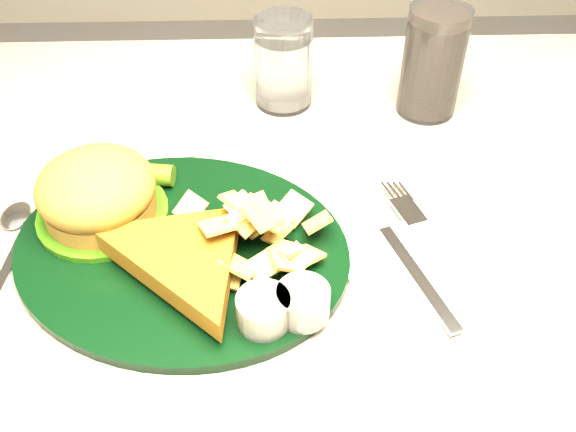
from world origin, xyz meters
name	(u,v)px	position (x,y,z in m)	size (l,w,h in m)	color
table	(264,406)	(0.00, 0.00, 0.38)	(1.20, 0.80, 0.75)	gray
dinner_plate	(178,226)	(-0.07, -0.05, 0.79)	(0.34, 0.28, 0.08)	black
water_glass	(284,63)	(0.04, 0.23, 0.81)	(0.07, 0.07, 0.12)	white
cola_glass	(433,62)	(0.22, 0.20, 0.82)	(0.07, 0.07, 0.14)	black
fork_napkin	(416,268)	(0.16, -0.08, 0.76)	(0.14, 0.18, 0.01)	white
spoon	(7,266)	(-0.24, -0.06, 0.75)	(0.04, 0.15, 0.01)	silver
ramekin	(71,158)	(-0.21, 0.10, 0.76)	(0.04, 0.04, 0.03)	white
wrapped_straw	(179,156)	(-0.09, 0.11, 0.75)	(0.18, 0.06, 0.01)	white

